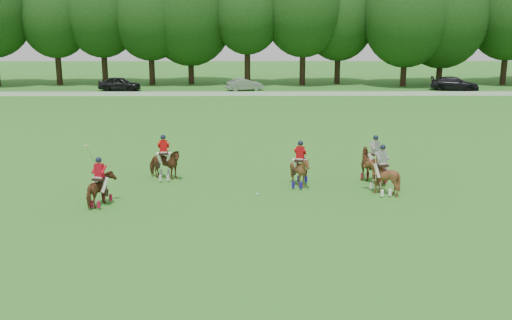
{
  "coord_description": "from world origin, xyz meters",
  "views": [
    {
      "loc": [
        0.47,
        -21.27,
        7.66
      ],
      "look_at": [
        0.66,
        4.2,
        1.4
      ],
      "focal_mm": 40.0,
      "sensor_mm": 36.0,
      "label": 1
    }
  ],
  "objects_px": {
    "polo_red_a": "(100,189)",
    "car_left": "(120,84)",
    "polo_stripe_a": "(374,165)",
    "car_mid": "(245,85)",
    "car_right": "(455,84)",
    "polo_ball": "(257,194)",
    "polo_red_c": "(300,170)",
    "polo_red_b": "(164,164)",
    "polo_stripe_b": "(381,176)"
  },
  "relations": [
    {
      "from": "polo_red_a",
      "to": "polo_stripe_b",
      "type": "xyz_separation_m",
      "value": [
        12.24,
        1.62,
        0.07
      ]
    },
    {
      "from": "car_left",
      "to": "car_mid",
      "type": "distance_m",
      "value": 13.92
    },
    {
      "from": "car_left",
      "to": "polo_red_a",
      "type": "relative_size",
      "value": 1.73
    },
    {
      "from": "polo_red_a",
      "to": "polo_ball",
      "type": "distance_m",
      "value": 6.84
    },
    {
      "from": "polo_red_b",
      "to": "polo_stripe_a",
      "type": "distance_m",
      "value": 10.26
    },
    {
      "from": "polo_ball",
      "to": "car_right",
      "type": "bearing_deg",
      "value": 60.16
    },
    {
      "from": "car_left",
      "to": "polo_ball",
      "type": "bearing_deg",
      "value": -154.23
    },
    {
      "from": "car_left",
      "to": "polo_stripe_b",
      "type": "relative_size",
      "value": 2.02
    },
    {
      "from": "car_right",
      "to": "polo_red_c",
      "type": "relative_size",
      "value": 2.36
    },
    {
      "from": "car_left",
      "to": "polo_stripe_a",
      "type": "height_order",
      "value": "polo_stripe_a"
    },
    {
      "from": "polo_stripe_b",
      "to": "polo_red_a",
      "type": "bearing_deg",
      "value": -172.47
    },
    {
      "from": "polo_red_c",
      "to": "polo_stripe_a",
      "type": "relative_size",
      "value": 0.95
    },
    {
      "from": "polo_red_a",
      "to": "polo_stripe_a",
      "type": "relative_size",
      "value": 1.14
    },
    {
      "from": "polo_red_c",
      "to": "polo_ball",
      "type": "bearing_deg",
      "value": -146.53
    },
    {
      "from": "car_right",
      "to": "polo_stripe_b",
      "type": "xyz_separation_m",
      "value": [
        -16.9,
        -39.07,
        0.06
      ]
    },
    {
      "from": "polo_red_b",
      "to": "polo_ball",
      "type": "height_order",
      "value": "polo_red_b"
    },
    {
      "from": "polo_red_a",
      "to": "polo_stripe_b",
      "type": "bearing_deg",
      "value": 7.53
    },
    {
      "from": "car_right",
      "to": "polo_red_a",
      "type": "relative_size",
      "value": 1.97
    },
    {
      "from": "car_right",
      "to": "polo_stripe_b",
      "type": "relative_size",
      "value": 2.29
    },
    {
      "from": "car_left",
      "to": "car_right",
      "type": "distance_m",
      "value": 37.45
    },
    {
      "from": "polo_red_c",
      "to": "polo_ball",
      "type": "relative_size",
      "value": 24.59
    },
    {
      "from": "car_left",
      "to": "car_right",
      "type": "height_order",
      "value": "car_left"
    },
    {
      "from": "car_mid",
      "to": "car_right",
      "type": "xyz_separation_m",
      "value": [
        23.53,
        0.0,
        0.09
      ]
    },
    {
      "from": "car_right",
      "to": "polo_red_b",
      "type": "xyz_separation_m",
      "value": [
        -27.06,
        -36.56,
        0.04
      ]
    },
    {
      "from": "polo_ball",
      "to": "polo_stripe_b",
      "type": "bearing_deg",
      "value": 1.49
    },
    {
      "from": "polo_red_c",
      "to": "polo_stripe_b",
      "type": "distance_m",
      "value": 3.77
    },
    {
      "from": "polo_red_c",
      "to": "polo_ball",
      "type": "xyz_separation_m",
      "value": [
        -2.02,
        -1.34,
        -0.74
      ]
    },
    {
      "from": "polo_red_a",
      "to": "car_left",
      "type": "bearing_deg",
      "value": 101.55
    },
    {
      "from": "car_mid",
      "to": "polo_red_c",
      "type": "bearing_deg",
      "value": 167.85
    },
    {
      "from": "car_left",
      "to": "polo_stripe_a",
      "type": "bearing_deg",
      "value": -146.09
    },
    {
      "from": "car_mid",
      "to": "polo_stripe_b",
      "type": "relative_size",
      "value": 1.77
    },
    {
      "from": "car_left",
      "to": "polo_red_c",
      "type": "bearing_deg",
      "value": -150.96
    },
    {
      "from": "car_mid",
      "to": "polo_red_b",
      "type": "height_order",
      "value": "polo_red_b"
    },
    {
      "from": "car_right",
      "to": "polo_stripe_a",
      "type": "distance_m",
      "value": 40.83
    },
    {
      "from": "car_right",
      "to": "polo_red_a",
      "type": "xyz_separation_m",
      "value": [
        -29.13,
        -40.68,
        -0.01
      ]
    },
    {
      "from": "polo_stripe_a",
      "to": "polo_ball",
      "type": "relative_size",
      "value": 25.93
    },
    {
      "from": "polo_stripe_a",
      "to": "polo_red_b",
      "type": "bearing_deg",
      "value": 176.45
    },
    {
      "from": "car_left",
      "to": "polo_ball",
      "type": "height_order",
      "value": "car_left"
    },
    {
      "from": "polo_red_b",
      "to": "polo_red_c",
      "type": "xyz_separation_m",
      "value": [
        6.59,
        -1.31,
        -0.01
      ]
    },
    {
      "from": "car_mid",
      "to": "polo_stripe_a",
      "type": "bearing_deg",
      "value": 173.46
    },
    {
      "from": "polo_red_b",
      "to": "polo_stripe_b",
      "type": "distance_m",
      "value": 10.47
    },
    {
      "from": "polo_red_a",
      "to": "car_right",
      "type": "bearing_deg",
      "value": 54.39
    },
    {
      "from": "polo_red_c",
      "to": "polo_red_a",
      "type": "bearing_deg",
      "value": -162.02
    },
    {
      "from": "polo_red_c",
      "to": "polo_stripe_b",
      "type": "height_order",
      "value": "polo_stripe_b"
    },
    {
      "from": "car_left",
      "to": "car_right",
      "type": "relative_size",
      "value": 0.88
    },
    {
      "from": "polo_red_b",
      "to": "polo_stripe_a",
      "type": "bearing_deg",
      "value": -3.55
    },
    {
      "from": "polo_stripe_a",
      "to": "car_left",
      "type": "bearing_deg",
      "value": 119.01
    },
    {
      "from": "polo_red_c",
      "to": "polo_stripe_a",
      "type": "xyz_separation_m",
      "value": [
        3.65,
        0.67,
        0.06
      ]
    },
    {
      "from": "car_left",
      "to": "polo_ball",
      "type": "relative_size",
      "value": 51.13
    },
    {
      "from": "car_right",
      "to": "car_left",
      "type": "bearing_deg",
      "value": 107.11
    }
  ]
}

